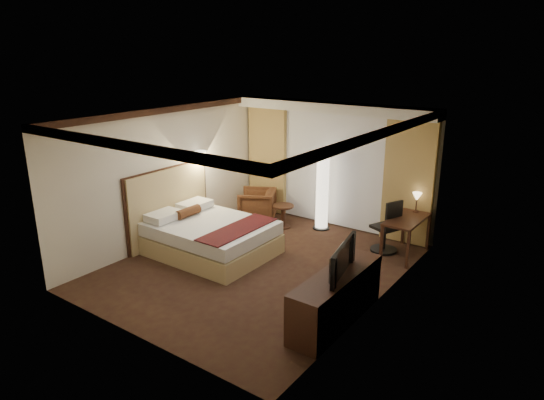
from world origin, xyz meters
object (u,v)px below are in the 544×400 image
Objects in this scene: office_chair at (385,225)px; dresser at (336,298)px; desk at (406,237)px; floor_lamp at (322,191)px; side_table at (283,216)px; bed at (211,237)px; television at (336,253)px; armchair at (257,204)px.

office_chair is 2.82m from dresser.
office_chair is (-0.40, -0.05, 0.16)m from desk.
floor_lamp reaches higher than office_chair.
dresser reaches higher than side_table.
dresser is (0.05, -2.83, -0.00)m from desk.
desk is 1.11× the size of office_chair.
bed reaches higher than side_table.
dresser is at bearing -101.78° from television.
television reaches higher than office_chair.
side_table is 3.88m from dresser.
side_table is at bearing 80.75° from bed.
dresser is at bearing -56.89° from floor_lamp.
side_table is 0.48× the size of television.
floor_lamp is at bearing 66.44° from bed.
side_table is 0.30× the size of floor_lamp.
desk is 2.91m from television.
floor_lamp reaches higher than desk.
armchair is 0.75m from side_table.
armchair is 0.47× the size of floor_lamp.
bed is 1.99m from side_table.
television is at bearing -58.08° from office_chair.
side_table is 0.43× the size of desk.
office_chair is (1.60, -0.37, -0.31)m from floor_lamp.
floor_lamp is (0.72, 0.42, 0.59)m from side_table.
bed is 4.33× the size of side_table.
television is (2.02, -3.14, 0.21)m from floor_lamp.
bed is at bearing -113.56° from floor_lamp.
armchair is 0.74× the size of television.
dresser is (3.09, -0.76, 0.05)m from bed.
floor_lamp is 3.74m from television.
armchair is 4.48m from television.
desk is 1.11× the size of television.
office_chair reaches higher than bed.
side_table is at bearing 33.39° from television.
side_table is at bearing -177.82° from desk.
floor_lamp reaches higher than side_table.
desk is at bearing 34.19° from bed.
bed is at bearing -15.86° from armchair.
desk is at bearing 30.63° from office_chair.
dresser is (2.77, -2.72, 0.12)m from side_table.
side_table is at bearing -155.26° from office_chair.
television is at bearing -89.59° from desk.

